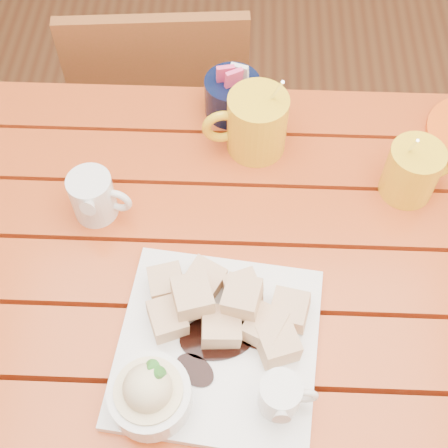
{
  "coord_description": "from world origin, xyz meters",
  "views": [
    {
      "loc": [
        0.01,
        -0.45,
        1.59
      ],
      "look_at": [
        -0.01,
        0.05,
        0.82
      ],
      "focal_mm": 50.0,
      "sensor_mm": 36.0,
      "label": 1
    }
  ],
  "objects_px": {
    "table": "(226,306)",
    "coffee_mug_right": "(414,171)",
    "chair_far": "(166,110)",
    "dessert_plate": "(205,351)",
    "coffee_mug_left": "(255,123)"
  },
  "relations": [
    {
      "from": "coffee_mug_left",
      "to": "coffee_mug_right",
      "type": "relative_size",
      "value": 1.16
    },
    {
      "from": "table",
      "to": "chair_far",
      "type": "xyz_separation_m",
      "value": [
        -0.17,
        0.62,
        -0.19
      ]
    },
    {
      "from": "dessert_plate",
      "to": "coffee_mug_left",
      "type": "xyz_separation_m",
      "value": [
        0.06,
        0.39,
        0.03
      ]
    },
    {
      "from": "coffee_mug_left",
      "to": "coffee_mug_right",
      "type": "distance_m",
      "value": 0.27
    },
    {
      "from": "table",
      "to": "coffee_mug_right",
      "type": "relative_size",
      "value": 8.27
    },
    {
      "from": "dessert_plate",
      "to": "coffee_mug_right",
      "type": "xyz_separation_m",
      "value": [
        0.32,
        0.31,
        0.02
      ]
    },
    {
      "from": "dessert_plate",
      "to": "chair_far",
      "type": "relative_size",
      "value": 0.38
    },
    {
      "from": "dessert_plate",
      "to": "coffee_mug_left",
      "type": "bearing_deg",
      "value": 80.98
    },
    {
      "from": "table",
      "to": "coffee_mug_right",
      "type": "bearing_deg",
      "value": 30.63
    },
    {
      "from": "coffee_mug_right",
      "to": "coffee_mug_left",
      "type": "bearing_deg",
      "value": 144.47
    },
    {
      "from": "dessert_plate",
      "to": "chair_far",
      "type": "height_order",
      "value": "dessert_plate"
    },
    {
      "from": "coffee_mug_right",
      "to": "chair_far",
      "type": "bearing_deg",
      "value": 119.12
    },
    {
      "from": "dessert_plate",
      "to": "coffee_mug_right",
      "type": "distance_m",
      "value": 0.44
    },
    {
      "from": "table",
      "to": "dessert_plate",
      "type": "xyz_separation_m",
      "value": [
        -0.02,
        -0.14,
        0.14
      ]
    },
    {
      "from": "coffee_mug_left",
      "to": "chair_far",
      "type": "relative_size",
      "value": 0.21
    }
  ]
}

